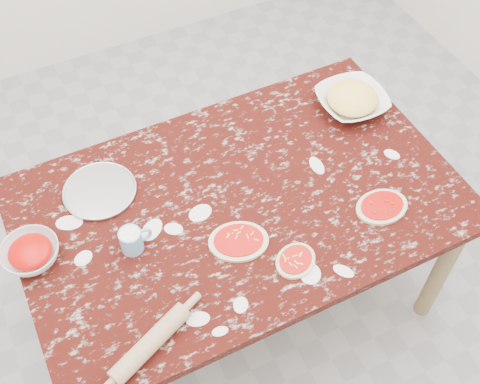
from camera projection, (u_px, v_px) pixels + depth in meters
name	position (u px, v px, depth m)	size (l,w,h in m)	color
ground	(240.00, 298.00, 2.78)	(4.00, 4.00, 0.00)	gray
worktable	(240.00, 214.00, 2.25)	(1.60, 1.00, 0.75)	black
pizza_tray	(100.00, 191.00, 2.20)	(0.27, 0.27, 0.01)	#B2B2B7
sauce_bowl	(31.00, 253.00, 2.01)	(0.20, 0.20, 0.06)	white
cheese_bowl	(352.00, 102.00, 2.46)	(0.28, 0.28, 0.07)	white
flour_mug	(132.00, 240.00, 2.02)	(0.12, 0.08, 0.09)	#73AFE3
pizza_left	(239.00, 241.00, 2.07)	(0.25, 0.22, 0.02)	beige
pizza_mid	(296.00, 261.00, 2.02)	(0.19, 0.17, 0.02)	beige
pizza_right	(382.00, 207.00, 2.16)	(0.20, 0.16, 0.02)	beige
rolling_pin	(150.00, 343.00, 1.81)	(0.06, 0.06, 0.30)	tan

